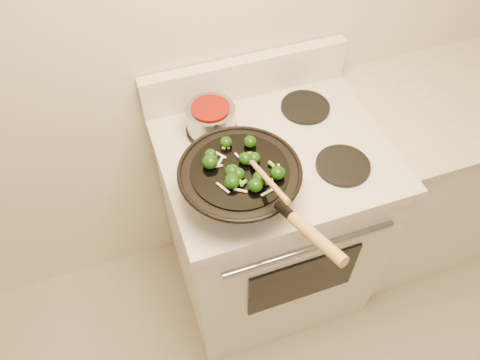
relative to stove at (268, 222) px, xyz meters
name	(u,v)px	position (x,y,z in m)	size (l,w,h in m)	color
stove	(268,222)	(0.00, 0.00, 0.00)	(0.78, 0.67, 1.08)	silver
counter_unit	(428,171)	(0.80, 0.03, -0.01)	(0.84, 0.62, 0.91)	white
wok	(241,181)	(-0.18, -0.16, 0.53)	(0.37, 0.61, 0.21)	black
stirfry	(241,167)	(-0.18, -0.16, 0.59)	(0.22, 0.24, 0.04)	#113508
wooden_spoon	(259,170)	(-0.14, -0.20, 0.61)	(0.06, 0.27, 0.10)	#B98649
saucepan	(211,119)	(-0.18, 0.15, 0.51)	(0.17, 0.27, 0.10)	gray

